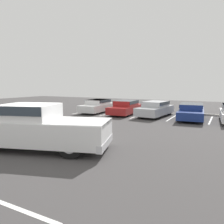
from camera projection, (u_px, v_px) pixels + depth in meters
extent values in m
plane|color=#423F3F|center=(38.00, 148.00, 9.03)|extent=(60.00, 60.00, 0.00)
cube|color=white|center=(85.00, 111.00, 21.15)|extent=(0.12, 4.04, 0.01)
cube|color=white|center=(111.00, 113.00, 19.87)|extent=(0.12, 4.04, 0.01)
cube|color=white|center=(139.00, 115.00, 18.60)|extent=(0.12, 4.04, 0.01)
cube|color=white|center=(172.00, 117.00, 17.32)|extent=(0.12, 4.04, 0.01)
cube|color=white|center=(211.00, 120.00, 16.04)|extent=(0.12, 4.04, 0.01)
cube|color=white|center=(37.00, 131.00, 8.84)|extent=(6.20, 3.66, 0.92)
cube|color=white|center=(29.00, 112.00, 8.80)|extent=(2.57, 2.39, 0.62)
cube|color=#2D3842|center=(29.00, 108.00, 8.78)|extent=(2.54, 2.44, 0.34)
cube|color=white|center=(80.00, 122.00, 8.46)|extent=(2.65, 2.49, 0.13)
cube|color=silver|center=(105.00, 143.00, 8.37)|extent=(0.80, 2.02, 0.28)
cylinder|color=black|center=(85.00, 135.00, 9.38)|extent=(0.97, 0.54, 0.92)
cylinder|color=#ADADB2|center=(85.00, 135.00, 9.38)|extent=(0.57, 0.43, 0.51)
cylinder|color=black|center=(70.00, 146.00, 7.74)|extent=(0.97, 0.54, 0.92)
cylinder|color=#ADADB2|center=(70.00, 146.00, 7.74)|extent=(0.57, 0.43, 0.51)
cylinder|color=black|center=(11.00, 132.00, 10.02)|extent=(0.97, 0.54, 0.92)
cylinder|color=#ADADB2|center=(11.00, 132.00, 10.02)|extent=(0.57, 0.43, 0.51)
cube|color=silver|center=(98.00, 107.00, 20.49)|extent=(1.96, 4.57, 0.61)
cube|color=silver|center=(98.00, 102.00, 20.51)|extent=(1.64, 2.41, 0.41)
cube|color=#2D3842|center=(98.00, 101.00, 20.50)|extent=(1.71, 2.36, 0.25)
cylinder|color=black|center=(98.00, 111.00, 19.04)|extent=(0.27, 0.63, 0.62)
cylinder|color=#ADADB2|center=(98.00, 111.00, 19.04)|extent=(0.27, 0.35, 0.34)
cylinder|color=black|center=(84.00, 110.00, 19.65)|extent=(0.27, 0.63, 0.62)
cylinder|color=#ADADB2|center=(84.00, 110.00, 19.65)|extent=(0.27, 0.35, 0.34)
cylinder|color=black|center=(111.00, 108.00, 21.38)|extent=(0.27, 0.63, 0.62)
cylinder|color=#ADADB2|center=(111.00, 108.00, 21.38)|extent=(0.27, 0.35, 0.34)
cylinder|color=black|center=(97.00, 107.00, 21.99)|extent=(0.27, 0.63, 0.62)
cylinder|color=#ADADB2|center=(97.00, 107.00, 21.99)|extent=(0.27, 0.35, 0.34)
cube|color=maroon|center=(126.00, 109.00, 19.28)|extent=(1.98, 4.79, 0.58)
cube|color=maroon|center=(126.00, 103.00, 19.30)|extent=(1.65, 2.52, 0.46)
cube|color=#2D3842|center=(126.00, 102.00, 19.29)|extent=(1.71, 2.48, 0.27)
cylinder|color=black|center=(128.00, 113.00, 17.76)|extent=(0.23, 0.61, 0.60)
cylinder|color=#ADADB2|center=(128.00, 113.00, 17.76)|extent=(0.23, 0.34, 0.33)
cylinder|color=black|center=(112.00, 112.00, 18.37)|extent=(0.23, 0.61, 0.60)
cylinder|color=#ADADB2|center=(112.00, 112.00, 18.37)|extent=(0.23, 0.34, 0.33)
cylinder|color=black|center=(138.00, 109.00, 20.22)|extent=(0.23, 0.61, 0.60)
cylinder|color=#ADADB2|center=(138.00, 109.00, 20.22)|extent=(0.23, 0.34, 0.33)
cylinder|color=black|center=(124.00, 109.00, 20.83)|extent=(0.23, 0.61, 0.60)
cylinder|color=#ADADB2|center=(124.00, 109.00, 20.83)|extent=(0.23, 0.34, 0.33)
cube|color=#B7BABF|center=(155.00, 110.00, 17.88)|extent=(2.18, 4.53, 0.63)
cube|color=#B7BABF|center=(156.00, 104.00, 17.89)|extent=(1.76, 2.42, 0.42)
cube|color=#2D3842|center=(156.00, 103.00, 17.88)|extent=(1.82, 2.38, 0.25)
cylinder|color=black|center=(158.00, 115.00, 16.45)|extent=(0.29, 0.68, 0.67)
cylinder|color=#ADADB2|center=(158.00, 115.00, 16.45)|extent=(0.28, 0.39, 0.37)
cylinder|color=black|center=(140.00, 113.00, 17.26)|extent=(0.29, 0.68, 0.67)
cylinder|color=#ADADB2|center=(140.00, 113.00, 17.26)|extent=(0.28, 0.39, 0.37)
cylinder|color=black|center=(169.00, 111.00, 18.55)|extent=(0.29, 0.68, 0.67)
cylinder|color=#ADADB2|center=(169.00, 111.00, 18.55)|extent=(0.28, 0.39, 0.37)
cylinder|color=black|center=(153.00, 110.00, 19.36)|extent=(0.29, 0.68, 0.67)
cylinder|color=#ADADB2|center=(153.00, 110.00, 19.36)|extent=(0.28, 0.39, 0.37)
cube|color=navy|center=(191.00, 113.00, 16.45)|extent=(2.18, 4.87, 0.56)
cube|color=navy|center=(192.00, 106.00, 16.47)|extent=(1.76, 2.59, 0.42)
cube|color=#2D3842|center=(192.00, 105.00, 16.46)|extent=(1.83, 2.55, 0.25)
cylinder|color=black|center=(202.00, 118.00, 14.92)|extent=(0.29, 0.69, 0.67)
cylinder|color=#ADADB2|center=(202.00, 118.00, 14.92)|extent=(0.27, 0.39, 0.37)
cylinder|color=black|center=(179.00, 117.00, 15.48)|extent=(0.29, 0.69, 0.67)
cylinder|color=#ADADB2|center=(179.00, 117.00, 15.48)|extent=(0.27, 0.39, 0.37)
cylinder|color=black|center=(202.00, 113.00, 17.44)|extent=(0.29, 0.69, 0.67)
cylinder|color=#ADADB2|center=(202.00, 113.00, 17.44)|extent=(0.27, 0.39, 0.37)
cylinder|color=black|center=(182.00, 112.00, 18.00)|extent=(0.29, 0.69, 0.67)
cylinder|color=#ADADB2|center=(182.00, 112.00, 18.00)|extent=(0.27, 0.39, 0.37)
cylinder|color=black|center=(223.00, 120.00, 14.24)|extent=(0.24, 0.65, 0.64)
cylinder|color=#ADADB2|center=(223.00, 120.00, 14.24)|extent=(0.24, 0.36, 0.35)
cylinder|color=black|center=(222.00, 115.00, 16.60)|extent=(0.24, 0.65, 0.64)
cylinder|color=#ADADB2|center=(222.00, 115.00, 16.60)|extent=(0.24, 0.36, 0.35)
cube|color=#B7B2A8|center=(214.00, 115.00, 18.20)|extent=(1.95, 0.20, 0.14)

